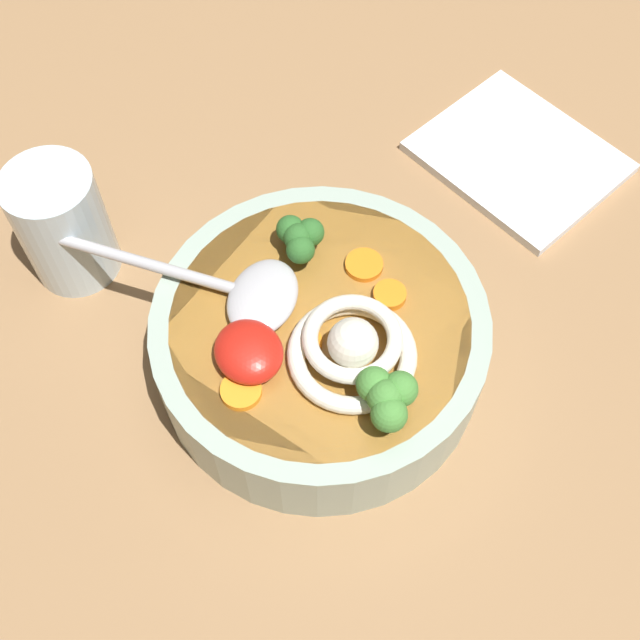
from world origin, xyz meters
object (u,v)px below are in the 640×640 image
Objects in this scene: noodle_pile at (352,347)px; drinking_glass at (63,225)px; folded_napkin at (518,157)px; soup_spoon at (243,291)px; soup_bowl at (320,342)px.

noodle_pile and drinking_glass have the same top height.
drinking_glass is at bearing 28.18° from noodle_pile.
drinking_glass is at bearing 73.65° from folded_napkin.
folded_napkin is at bearing -66.49° from noodle_pile.
folded_napkin is (-10.16, -34.64, -4.33)cm from drinking_glass.
drinking_glass reaches higher than soup_spoon.
noodle_pile reaches higher than folded_napkin.
soup_bowl is at bearing -180.00° from soup_spoon.
noodle_pile is at bearing 113.51° from folded_napkin.
drinking_glass is (17.17, 10.71, 1.66)cm from soup_bowl.
soup_spoon is 1.65× the size of drinking_glass.
soup_spoon is 1.04× the size of folded_napkin.
soup_spoon reaches higher than soup_bowl.
folded_napkin is at bearing -106.35° from drinking_glass.
noodle_pile is 26.66cm from folded_napkin.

